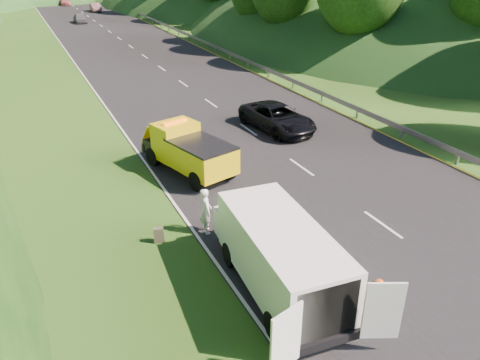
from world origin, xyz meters
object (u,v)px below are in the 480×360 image
worker (372,327)px  suitcase (159,235)px  woman (207,232)px  spare_tire (376,328)px  passing_suv (277,130)px  tow_truck (188,150)px  white_van (278,253)px  child (263,246)px

worker → suitcase: (-4.26, 6.85, 0.30)m
suitcase → woman: bearing=-3.3°
spare_tire → passing_suv: (5.49, 15.60, 0.00)m
suitcase → spare_tire: (4.36, -6.90, -0.30)m
tow_truck → worker: 12.32m
tow_truck → spare_tire: tow_truck is taller
white_van → worker: (1.62, -2.67, -1.36)m
white_van → worker: white_van is taller
worker → passing_suv: (5.59, 15.54, 0.00)m
tow_truck → child: bearing=-103.7°
woman → child: size_ratio=1.66×
child → white_van: bearing=-67.2°
spare_tire → white_van: bearing=122.3°
tow_truck → suitcase: (-3.08, -5.37, -0.85)m
woman → suitcase: 1.86m
woman → passing_suv: 11.90m
spare_tire → passing_suv: size_ratio=0.12×
tow_truck → child: size_ratio=5.23×
tow_truck → child: 7.35m
tow_truck → white_van: white_van is taller
woman → child: 2.32m
woman → spare_tire: 7.25m
child → spare_tire: (1.04, -5.02, 0.00)m
suitcase → passing_suv: 13.14m
tow_truck → woman: 5.73m
tow_truck → suitcase: 6.24m
spare_tire → suitcase: bearing=122.3°
woman → suitcase: woman is taller
child → woman: bearing=169.1°
white_van → woman: bearing=105.6°
child → suitcase: 3.83m
woman → passing_suv: woman is taller
tow_truck → passing_suv: 7.63m
suitcase → white_van: bearing=-57.7°
tow_truck → spare_tire: bearing=-99.6°
child → spare_tire: size_ratio=1.75×
child → suitcase: size_ratio=1.86×
tow_truck → woman: (-1.24, -5.47, -1.14)m
white_van → child: size_ratio=6.30×
passing_suv → white_van: bearing=-126.0°
worker → tow_truck: bearing=109.0°
spare_tire → passing_suv: passing_suv is taller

